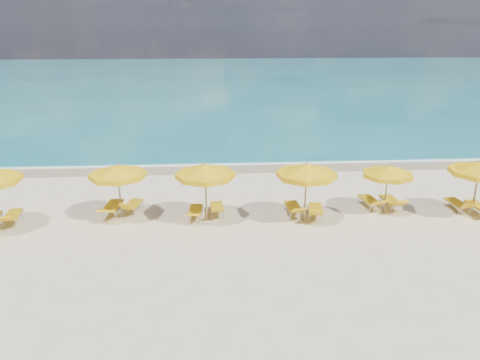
{
  "coord_description": "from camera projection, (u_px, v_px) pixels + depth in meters",
  "views": [
    {
      "loc": [
        -1.26,
        -17.99,
        7.83
      ],
      "look_at": [
        0.0,
        1.5,
        1.2
      ],
      "focal_mm": 35.0,
      "sensor_mm": 36.0,
      "label": 1
    }
  ],
  "objects": [
    {
      "name": "umbrella_6",
      "position": [
        388.0,
        172.0,
        19.66
      ],
      "size": [
        2.36,
        2.36,
        2.17
      ],
      "rotation": [
        0.0,
        0.0,
        0.11
      ],
      "color": "tan",
      "rests_on": "ground"
    },
    {
      "name": "lounger_4_right",
      "position": [
        217.0,
        210.0,
        19.95
      ],
      "size": [
        0.6,
        1.62,
        0.7
      ],
      "rotation": [
        0.0,
        0.0,
        0.04
      ],
      "color": "#A5A8AD",
      "rests_on": "ground"
    },
    {
      "name": "ocean",
      "position": [
        218.0,
        81.0,
        64.95
      ],
      "size": [
        120.0,
        80.0,
        0.3
      ],
      "primitive_type": "cube",
      "color": "#146E74",
      "rests_on": "ground"
    },
    {
      "name": "whitecap_near",
      "position": [
        148.0,
        131.0,
        35.29
      ],
      "size": [
        14.0,
        0.36,
        0.05
      ],
      "primitive_type": "cube",
      "color": "white",
      "rests_on": "ground"
    },
    {
      "name": "lounger_6_left",
      "position": [
        370.0,
        203.0,
        20.66
      ],
      "size": [
        0.8,
        1.81,
        0.74
      ],
      "rotation": [
        0.0,
        0.0,
        0.13
      ],
      "color": "#A5A8AD",
      "rests_on": "ground"
    },
    {
      "name": "lounger_2_right",
      "position": [
        13.0,
        219.0,
        19.07
      ],
      "size": [
        0.77,
        1.75,
        0.72
      ],
      "rotation": [
        0.0,
        0.0,
        0.13
      ],
      "color": "#A5A8AD",
      "rests_on": "ground"
    },
    {
      "name": "wet_sand_band",
      "position": [
        233.0,
        167.0,
        26.59
      ],
      "size": [
        120.0,
        2.6,
        0.01
      ],
      "primitive_type": "cube",
      "color": "tan",
      "rests_on": "ground"
    },
    {
      "name": "lounger_6_right",
      "position": [
        391.0,
        204.0,
        20.62
      ],
      "size": [
        0.74,
        1.78,
        0.77
      ],
      "rotation": [
        0.0,
        0.0,
        0.1
      ],
      "color": "#A5A8AD",
      "rests_on": "ground"
    },
    {
      "name": "whitecap_far",
      "position": [
        311.0,
        112.0,
        42.76
      ],
      "size": [
        18.0,
        0.3,
        0.05
      ],
      "primitive_type": "cube",
      "color": "white",
      "rests_on": "ground"
    },
    {
      "name": "lounger_7_right",
      "position": [
        479.0,
        209.0,
        20.06
      ],
      "size": [
        0.73,
        1.77,
        0.66
      ],
      "rotation": [
        0.0,
        0.0,
        0.1
      ],
      "color": "#A5A8AD",
      "rests_on": "ground"
    },
    {
      "name": "lounger_7_left",
      "position": [
        457.0,
        206.0,
        20.35
      ],
      "size": [
        0.69,
        1.65,
        0.79
      ],
      "rotation": [
        0.0,
        0.0,
        0.09
      ],
      "color": "#A5A8AD",
      "rests_on": "ground"
    },
    {
      "name": "umbrella_4",
      "position": [
        205.0,
        171.0,
        18.78
      ],
      "size": [
        2.51,
        2.51,
        2.5
      ],
      "rotation": [
        0.0,
        0.0,
        0.02
      ],
      "color": "tan",
      "rests_on": "ground"
    },
    {
      "name": "lounger_4_left",
      "position": [
        195.0,
        214.0,
        19.6
      ],
      "size": [
        0.68,
        1.74,
        0.61
      ],
      "rotation": [
        0.0,
        0.0,
        -0.08
      ],
      "color": "#A5A8AD",
      "rests_on": "ground"
    },
    {
      "name": "lounger_3_left",
      "position": [
        112.0,
        210.0,
        19.89
      ],
      "size": [
        0.79,
        2.03,
        0.71
      ],
      "rotation": [
        0.0,
        0.0,
        -0.08
      ],
      "color": "#A5A8AD",
      "rests_on": "ground"
    },
    {
      "name": "umbrella_5",
      "position": [
        307.0,
        171.0,
        18.77
      ],
      "size": [
        2.96,
        2.96,
        2.52
      ],
      "rotation": [
        0.0,
        0.0,
        -0.22
      ],
      "color": "tan",
      "rests_on": "ground"
    },
    {
      "name": "foam_line",
      "position": [
        233.0,
        163.0,
        27.35
      ],
      "size": [
        120.0,
        1.2,
        0.03
      ],
      "primitive_type": "cube",
      "color": "white",
      "rests_on": "ground"
    },
    {
      "name": "umbrella_7",
      "position": [
        479.0,
        168.0,
        19.28
      ],
      "size": [
        2.9,
        2.9,
        2.45
      ],
      "rotation": [
        0.0,
        0.0,
        0.23
      ],
      "color": "tan",
      "rests_on": "ground"
    },
    {
      "name": "lounger_5_right",
      "position": [
        315.0,
        213.0,
        19.65
      ],
      "size": [
        0.89,
        1.83,
        0.75
      ],
      "rotation": [
        0.0,
        0.0,
        -0.19
      ],
      "color": "#A5A8AD",
      "rests_on": "ground"
    },
    {
      "name": "ground_plane",
      "position": [
        242.0,
        219.0,
        19.6
      ],
      "size": [
        120.0,
        120.0,
        0.0
      ],
      "primitive_type": "plane",
      "color": "beige"
    },
    {
      "name": "lounger_5_left",
      "position": [
        294.0,
        210.0,
        19.87
      ],
      "size": [
        0.67,
        1.79,
        0.75
      ],
      "rotation": [
        0.0,
        0.0,
        0.05
      ],
      "color": "#A5A8AD",
      "rests_on": "ground"
    },
    {
      "name": "lounger_3_right",
      "position": [
        133.0,
        208.0,
        20.18
      ],
      "size": [
        0.83,
        1.71,
        0.78
      ],
      "rotation": [
        0.0,
        0.0,
        -0.18
      ],
      "color": "#A5A8AD",
      "rests_on": "ground"
    },
    {
      "name": "umbrella_3",
      "position": [
        118.0,
        172.0,
        19.03
      ],
      "size": [
        2.77,
        2.77,
        2.39
      ],
      "rotation": [
        0.0,
        0.0,
        0.19
      ],
      "color": "tan",
      "rests_on": "ground"
    }
  ]
}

